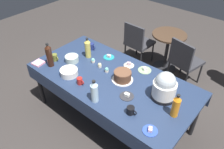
# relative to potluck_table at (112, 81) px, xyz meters

# --- Properties ---
(ground) EXTENTS (9.00, 9.00, 0.00)m
(ground) POSITION_rel_potluck_table_xyz_m (0.00, 0.00, -0.69)
(ground) COLOR #383330
(potluck_table) EXTENTS (2.20, 1.10, 0.75)m
(potluck_table) POSITION_rel_potluck_table_xyz_m (0.00, 0.00, 0.00)
(potluck_table) COLOR navy
(potluck_table) RESTS_ON ground
(frosted_layer_cake) EXTENTS (0.27, 0.27, 0.13)m
(frosted_layer_cake) POSITION_rel_potluck_table_xyz_m (0.13, 0.05, 0.13)
(frosted_layer_cake) COLOR silver
(frosted_layer_cake) RESTS_ON potluck_table
(slow_cooker) EXTENTS (0.28, 0.28, 0.35)m
(slow_cooker) POSITION_rel_potluck_table_xyz_m (0.68, 0.10, 0.22)
(slow_cooker) COLOR black
(slow_cooker) RESTS_ON potluck_table
(glass_salad_bowl) EXTENTS (0.19, 0.19, 0.09)m
(glass_salad_bowl) POSITION_rel_potluck_table_xyz_m (-0.67, -0.09, 0.10)
(glass_salad_bowl) COLOR #B2C6BC
(glass_salad_bowl) RESTS_ON potluck_table
(ceramic_snack_bowl) EXTENTS (0.23, 0.23, 0.08)m
(ceramic_snack_bowl) POSITION_rel_potluck_table_xyz_m (-0.46, -0.32, 0.10)
(ceramic_snack_bowl) COLOR silver
(ceramic_snack_bowl) RESTS_ON potluck_table
(dessert_plate_charcoal) EXTENTS (0.17, 0.17, 0.05)m
(dessert_plate_charcoal) POSITION_rel_potluck_table_xyz_m (0.36, -0.15, 0.07)
(dessert_plate_charcoal) COLOR #2D2D33
(dessert_plate_charcoal) RESTS_ON potluck_table
(dessert_plate_cream) EXTENTS (0.14, 0.14, 0.06)m
(dessert_plate_cream) POSITION_rel_potluck_table_xyz_m (0.01, 0.35, 0.08)
(dessert_plate_cream) COLOR beige
(dessert_plate_cream) RESTS_ON potluck_table
(dessert_plate_sage) EXTENTS (0.18, 0.18, 0.05)m
(dessert_plate_sage) POSITION_rel_potluck_table_xyz_m (0.23, 0.40, 0.07)
(dessert_plate_sage) COLOR #8CA87F
(dessert_plate_sage) RESTS_ON potluck_table
(dessert_plate_cobalt) EXTENTS (0.16, 0.16, 0.04)m
(dessert_plate_cobalt) POSITION_rel_potluck_table_xyz_m (0.84, -0.40, 0.07)
(dessert_plate_cobalt) COLOR #2D4CB2
(dessert_plate_cobalt) RESTS_ON potluck_table
(dessert_plate_teal) EXTENTS (0.16, 0.16, 0.04)m
(dessert_plate_teal) POSITION_rel_potluck_table_xyz_m (-0.34, 0.32, 0.07)
(dessert_plate_teal) COLOR teal
(dessert_plate_teal) RESTS_ON potluck_table
(cupcake_cocoa) EXTENTS (0.05, 0.05, 0.07)m
(cupcake_cocoa) POSITION_rel_potluck_table_xyz_m (-0.42, 0.09, 0.09)
(cupcake_cocoa) COLOR beige
(cupcake_cocoa) RESTS_ON potluck_table
(cupcake_rose) EXTENTS (0.05, 0.05, 0.07)m
(cupcake_rose) POSITION_rel_potluck_table_xyz_m (-0.13, 0.05, 0.09)
(cupcake_rose) COLOR beige
(cupcake_rose) RESTS_ON potluck_table
(cupcake_vanilla) EXTENTS (0.05, 0.05, 0.07)m
(cupcake_vanilla) POSITION_rel_potluck_table_xyz_m (-0.28, 0.06, 0.09)
(cupcake_vanilla) COLOR beige
(cupcake_vanilla) RESTS_ON potluck_table
(soda_bottle_ginger_ale) EXTENTS (0.08, 0.08, 0.30)m
(soda_bottle_ginger_ale) POSITION_rel_potluck_table_xyz_m (-0.58, 0.15, 0.20)
(soda_bottle_ginger_ale) COLOR gold
(soda_bottle_ginger_ale) RESTS_ON potluck_table
(soda_bottle_cola) EXTENTS (0.08, 0.08, 0.35)m
(soda_bottle_cola) POSITION_rel_potluck_table_xyz_m (-0.81, -0.34, 0.22)
(soda_bottle_cola) COLOR #33190F
(soda_bottle_cola) RESTS_ON potluck_table
(soda_bottle_orange_juice) EXTENTS (0.08, 0.08, 0.29)m
(soda_bottle_orange_juice) POSITION_rel_potluck_table_xyz_m (0.91, -0.05, 0.20)
(soda_bottle_orange_juice) COLOR orange
(soda_bottle_orange_juice) RESTS_ON potluck_table
(soda_bottle_water) EXTENTS (0.09, 0.09, 0.29)m
(soda_bottle_water) POSITION_rel_potluck_table_xyz_m (0.12, -0.44, 0.20)
(soda_bottle_water) COLOR silver
(soda_bottle_water) RESTS_ON potluck_table
(coffee_mug_red) EXTENTS (0.11, 0.07, 0.09)m
(coffee_mug_red) POSITION_rel_potluck_table_xyz_m (-0.22, -0.35, 0.11)
(coffee_mug_red) COLOR #B2231E
(coffee_mug_red) RESTS_ON potluck_table
(coffee_mug_navy) EXTENTS (0.13, 0.09, 0.10)m
(coffee_mug_navy) POSITION_rel_potluck_table_xyz_m (-0.69, 0.32, 0.11)
(coffee_mug_navy) COLOR navy
(coffee_mug_navy) RESTS_ON potluck_table
(coffee_mug_black) EXTENTS (0.13, 0.09, 0.09)m
(coffee_mug_black) POSITION_rel_potluck_table_xyz_m (0.55, -0.34, 0.11)
(coffee_mug_black) COLOR black
(coffee_mug_black) RESTS_ON potluck_table
(coffee_mug_olive) EXTENTS (0.12, 0.08, 0.10)m
(coffee_mug_olive) POSITION_rel_potluck_table_xyz_m (-0.87, -0.23, 0.11)
(coffee_mug_olive) COLOR olive
(coffee_mug_olive) RESTS_ON potluck_table
(paper_napkin_stack) EXTENTS (0.16, 0.16, 0.02)m
(paper_napkin_stack) POSITION_rel_potluck_table_xyz_m (-0.98, -0.43, 0.07)
(paper_napkin_stack) COLOR pink
(paper_napkin_stack) RESTS_ON potluck_table
(maroon_chair_left) EXTENTS (0.46, 0.46, 0.85)m
(maroon_chair_left) POSITION_rel_potluck_table_xyz_m (-0.55, 1.37, -0.20)
(maroon_chair_left) COLOR #333338
(maroon_chair_left) RESTS_ON ground
(maroon_chair_right) EXTENTS (0.52, 0.52, 0.85)m
(maroon_chair_right) POSITION_rel_potluck_table_xyz_m (0.38, 1.37, -0.20)
(maroon_chair_right) COLOR #333338
(maroon_chair_right) RESTS_ON ground
(round_cafe_table) EXTENTS (0.60, 0.60, 0.72)m
(round_cafe_table) POSITION_rel_potluck_table_xyz_m (-0.05, 1.60, -0.19)
(round_cafe_table) COLOR #473323
(round_cafe_table) RESTS_ON ground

